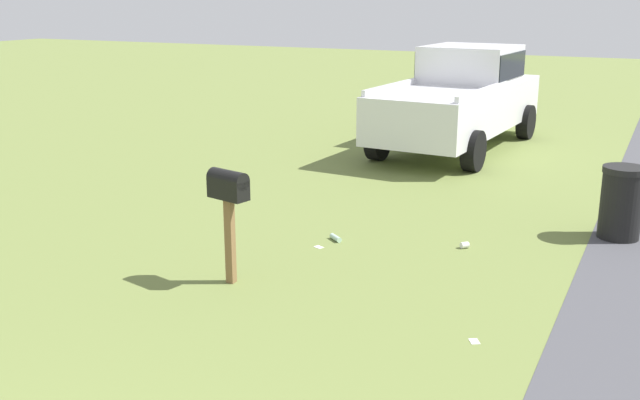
{
  "coord_description": "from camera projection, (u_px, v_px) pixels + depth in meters",
  "views": [
    {
      "loc": [
        -0.8,
        -3.01,
        3.12
      ],
      "look_at": [
        5.21,
        -0.08,
        1.25
      ],
      "focal_mm": 41.21,
      "sensor_mm": 36.0,
      "label": 1
    }
  ],
  "objects": [
    {
      "name": "litter_cup_midfield_a",
      "position": [
        465.0,
        245.0,
        9.36
      ],
      "size": [
        0.13,
        0.13,
        0.08
      ],
      "primitive_type": "cylinder",
      "rotation": [
        0.0,
        1.57,
        5.52
      ],
      "color": "white",
      "rests_on": "ground"
    },
    {
      "name": "litter_wrapper_far_scatter",
      "position": [
        319.0,
        247.0,
        9.4
      ],
      "size": [
        0.13,
        0.14,
        0.01
      ],
      "primitive_type": "cube",
      "rotation": [
        0.0,
        0.0,
        1.15
      ],
      "color": "silver",
      "rests_on": "ground"
    },
    {
      "name": "litter_bottle_by_mailbox",
      "position": [
        336.0,
        238.0,
        9.65
      ],
      "size": [
        0.19,
        0.22,
        0.07
      ],
      "primitive_type": "cylinder",
      "rotation": [
        0.0,
        1.57,
        4.05
      ],
      "color": "#B2D8BF",
      "rests_on": "ground"
    },
    {
      "name": "litter_wrapper_midfield_b",
      "position": [
        474.0,
        341.0,
        6.84
      ],
      "size": [
        0.15,
        0.13,
        0.01
      ],
      "primitive_type": "cube",
      "rotation": [
        0.0,
        0.0,
        0.53
      ],
      "color": "silver",
      "rests_on": "ground"
    },
    {
      "name": "trash_bin",
      "position": [
        621.0,
        202.0,
        9.64
      ],
      "size": [
        0.56,
        0.56,
        0.97
      ],
      "color": "black",
      "rests_on": "ground"
    },
    {
      "name": "mailbox",
      "position": [
        228.0,
        194.0,
        7.98
      ],
      "size": [
        0.3,
        0.51,
        1.3
      ],
      "rotation": [
        0.0,
        0.0,
        -0.23
      ],
      "color": "brown",
      "rests_on": "ground"
    },
    {
      "name": "pickup_truck",
      "position": [
        462.0,
        95.0,
        15.32
      ],
      "size": [
        5.64,
        2.48,
        2.09
      ],
      "rotation": [
        0.0,
        0.0,
        -0.07
      ],
      "color": "silver",
      "rests_on": "ground"
    }
  ]
}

